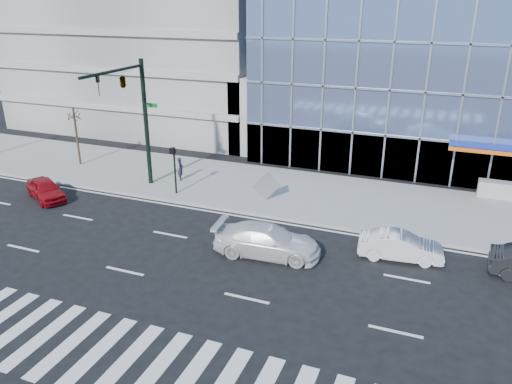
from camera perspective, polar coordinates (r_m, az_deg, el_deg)
ground at (r=24.28m, az=2.57°, el=-7.20°), size 160.00×160.00×0.00m
sidewalk at (r=31.22m, az=7.39°, el=-0.46°), size 120.00×8.00×0.15m
parking_garage at (r=53.44m, az=-9.13°, el=19.44°), size 24.00×24.00×20.00m
ramp_block at (r=41.20m, az=2.96°, el=9.32°), size 6.00×8.00×6.00m
traffic_signal at (r=30.98m, az=-14.21°, el=10.64°), size 1.14×5.74×8.00m
ped_signal_post at (r=30.92m, az=-9.35°, el=3.28°), size 0.30×0.33×3.00m
street_tree_near at (r=38.00m, az=-20.09°, el=8.22°), size 1.10×1.10×4.23m
white_suv at (r=23.95m, az=1.28°, el=-5.59°), size 5.32×2.60×1.49m
white_sedan at (r=24.62m, az=16.20°, el=-5.97°), size 4.05×1.80×1.29m
red_sedan at (r=33.11m, az=-22.93°, el=0.28°), size 3.98×3.14×1.27m
pedestrian at (r=33.62m, az=-8.62°, el=2.64°), size 0.55×0.67×1.56m
tilted_panel at (r=29.82m, az=1.19°, el=0.69°), size 1.42×1.25×1.83m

